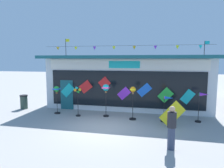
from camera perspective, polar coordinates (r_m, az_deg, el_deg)
ground_plane at (r=10.57m, az=-2.54°, el=-11.98°), size 80.00×80.00×0.00m
kite_shop_building at (r=15.81m, az=4.93°, el=1.20°), size 11.36×6.46×5.03m
wind_spinner_far_left at (r=13.33m, az=-15.06°, el=-2.25°), size 0.38×0.38×1.75m
wind_spinner_left at (r=12.44m, az=-9.52°, el=-3.12°), size 0.40×0.29×1.80m
wind_spinner_center_left at (r=12.18m, az=-1.70°, el=-1.73°), size 0.41×0.41×1.95m
wind_spinner_center_right at (r=11.64m, az=5.80°, el=-3.28°), size 0.39×0.39×1.89m
wind_spinner_right at (r=11.65m, az=15.00°, el=-5.62°), size 0.66×0.34×1.42m
wind_spinner_far_right at (r=12.14m, az=23.69°, el=-4.55°), size 0.64×0.32×1.63m
person_near_camera at (r=8.26m, az=16.16°, el=-11.24°), size 0.34×0.46×1.68m
trash_bin at (r=15.53m, az=-23.21°, el=-4.54°), size 0.52×0.52×0.95m
display_kite_on_ground at (r=10.94m, az=16.36°, el=-7.95°), size 1.33×0.40×1.33m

